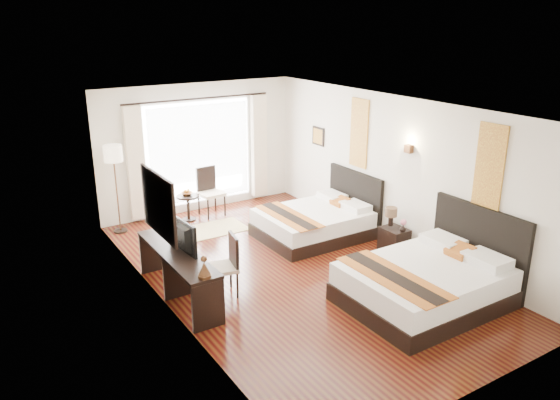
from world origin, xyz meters
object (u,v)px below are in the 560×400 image
bed_near (429,281)px  console_desk (178,274)px  nightstand (394,240)px  television (177,236)px  table_lamp (391,213)px  bed_far (317,221)px  fruit_bowl (187,194)px  floor_lamp (114,159)px  side_table (188,208)px  desk_chair (223,277)px  window_chair (211,201)px  vase (403,226)px

bed_near → console_desk: bed_near is taller
nightstand → console_desk: console_desk is taller
bed_near → television: bed_near is taller
table_lamp → bed_far: bearing=118.3°
fruit_bowl → bed_far: bearing=-50.7°
floor_lamp → side_table: 1.89m
console_desk → desk_chair: bearing=-25.7°
fruit_bowl → window_chair: (0.56, 0.02, -0.26)m
fruit_bowl → television: bearing=-115.2°
bed_near → vase: 1.71m
table_lamp → fruit_bowl: bearing=125.5°
bed_near → table_lamp: (0.83, 1.73, 0.39)m
fruit_bowl → vase: bearing=-56.1°
console_desk → side_table: console_desk is taller
nightstand → console_desk: 4.02m
table_lamp → side_table: table_lamp is taller
fruit_bowl → nightstand: bearing=-54.7°
nightstand → fruit_bowl: 4.40m
bed_far → vase: (0.74, -1.58, 0.26)m
vase → side_table: (-2.53, 3.75, -0.29)m
bed_far → table_lamp: size_ratio=6.06×
vase → fruit_bowl: size_ratio=0.53×
bed_far → desk_chair: size_ratio=2.16×
desk_chair → side_table: bearing=-92.6°
floor_lamp → desk_chair: bearing=-80.3°
bed_near → side_table: size_ratio=4.29×
bed_near → television: size_ratio=2.73×
floor_lamp → window_chair: 2.31m
desk_chair → floor_lamp: floor_lamp is taller
desk_chair → floor_lamp: bearing=-68.7°
console_desk → desk_chair: (0.62, -0.30, -0.08)m
television → window_chair: 3.72m
bed_far → bed_near: bearing=-92.4°
side_table → window_chair: window_chair is taller
window_chair → vase: bearing=23.4°
nightstand → floor_lamp: (-3.96, 3.67, 1.28)m
fruit_bowl → side_table: bearing=-73.8°
bed_far → television: size_ratio=2.43×
floor_lamp → side_table: floor_lamp is taller
table_lamp → bed_near: bearing=-115.5°
desk_chair → side_table: (0.84, 3.34, -0.02)m
vase → table_lamp: bearing=98.6°
table_lamp → console_desk: table_lamp is taller
desk_chair → window_chair: 3.65m
desk_chair → window_chair: window_chair is taller
table_lamp → television: size_ratio=0.40×
vase → window_chair: 4.28m
bed_near → floor_lamp: (-3.09, 5.31, 1.16)m
nightstand → console_desk: size_ratio=0.22×
vase → console_desk: console_desk is taller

